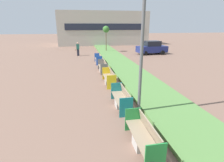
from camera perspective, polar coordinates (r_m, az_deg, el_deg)
The scene contains 11 objects.
planter_grass_strip at distance 11.12m, azimuth 12.46°, elevation -3.01°, with size 2.80×120.00×0.18m.
building_backdrop at distance 39.11m, azimuth -3.13°, elevation 16.82°, with size 18.05×7.94×6.59m.
bench_green_frame at distance 6.22m, azimuth 10.12°, elevation -17.82°, with size 0.65×2.17×0.94m.
bench_teal_frame at distance 8.83m, azimuth 3.12°, elevation -6.23°, with size 0.65×2.14×0.94m.
bench_yellow_frame at distance 12.24m, azimuth -0.86°, elevation 0.76°, with size 0.65×2.26×0.94m.
bench_grey_frame at distance 15.49m, azimuth -2.95°, elevation 4.38°, with size 0.65×2.16×0.94m.
bench_blue_frame at distance 19.10m, azimuth -4.41°, elevation 6.91°, with size 0.65×2.04×0.94m.
street_lamp_post at distance 7.42m, azimuth 10.32°, elevation 21.39°, with size 0.24×0.44×8.15m.
sapling_tree_far at distance 27.03m, azimuth -1.97°, elevation 16.41°, with size 0.97×0.97×3.85m.
pedestrian_walking at distance 24.10m, azimuth -11.08°, elevation 10.24°, with size 0.53×0.24×1.80m.
parked_car_distant at distance 25.67m, azimuth 12.88°, elevation 10.56°, with size 4.33×2.10×1.86m.
Camera 1 is at (-0.97, 2.45, 3.97)m, focal length 28.00 mm.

